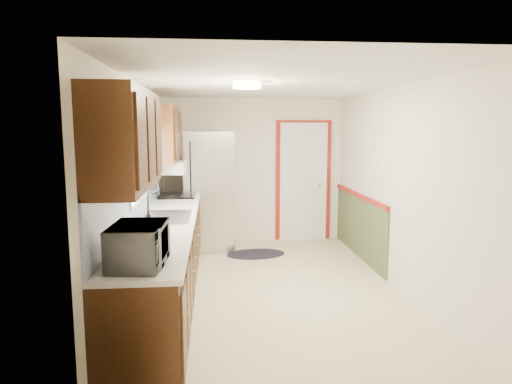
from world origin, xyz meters
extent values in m
cube|color=beige|center=(0.00, 0.00, 0.00)|extent=(3.20, 5.20, 0.12)
cube|color=white|center=(0.00, 0.00, 2.40)|extent=(3.20, 5.20, 0.12)
cube|color=white|center=(0.00, 2.50, 1.20)|extent=(3.20, 0.10, 2.40)
cube|color=white|center=(0.00, -2.50, 1.20)|extent=(3.20, 0.10, 2.40)
cube|color=white|center=(-1.50, 0.00, 1.20)|extent=(0.10, 5.20, 2.40)
cube|color=white|center=(1.50, 0.00, 1.20)|extent=(0.10, 5.20, 2.40)
cube|color=#321A0B|center=(-1.20, -0.30, 0.45)|extent=(0.60, 4.00, 0.90)
cube|color=silver|center=(-1.19, -0.30, 0.92)|extent=(0.63, 4.00, 0.04)
cube|color=#5782D3|center=(-1.49, -0.30, 1.22)|extent=(0.02, 4.00, 0.55)
cube|color=#321A0B|center=(-1.32, -1.60, 1.83)|extent=(0.35, 1.40, 0.75)
cube|color=#321A0B|center=(-1.32, 1.10, 1.83)|extent=(0.35, 1.20, 0.75)
cube|color=white|center=(-1.49, -0.20, 1.62)|extent=(0.02, 1.00, 0.90)
cube|color=#CC6326|center=(-1.44, -0.20, 1.97)|extent=(0.05, 1.12, 0.24)
cube|color=#B7B7BC|center=(-1.19, -0.20, 0.95)|extent=(0.52, 0.82, 0.02)
cube|color=white|center=(-1.27, 1.15, 1.38)|extent=(0.45, 0.60, 0.15)
cube|color=maroon|center=(0.85, 2.47, 1.00)|extent=(0.94, 0.05, 2.08)
cube|color=white|center=(0.85, 2.44, 1.00)|extent=(0.80, 0.04, 2.00)
cube|color=#424F2C|center=(1.49, 1.35, 0.45)|extent=(0.02, 2.30, 0.90)
cube|color=maroon|center=(1.48, 1.35, 0.92)|extent=(0.04, 2.30, 0.06)
cylinder|color=#FFD88C|center=(-0.30, -0.20, 2.36)|extent=(0.30, 0.30, 0.06)
imported|color=white|center=(-1.20, -1.95, 1.12)|extent=(0.32, 0.55, 0.36)
cube|color=#B7B7BC|center=(-0.75, 2.05, 0.93)|extent=(0.80, 0.76, 1.86)
cylinder|color=black|center=(-1.01, 1.65, 0.84)|extent=(0.02, 0.02, 1.30)
ellipsoid|color=black|center=(-0.04, 1.57, 0.01)|extent=(0.96, 0.69, 0.01)
cube|color=black|center=(-1.19, 1.40, 0.95)|extent=(0.51, 0.61, 0.02)
camera|label=1|loc=(-0.66, -5.15, 1.91)|focal=32.00mm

